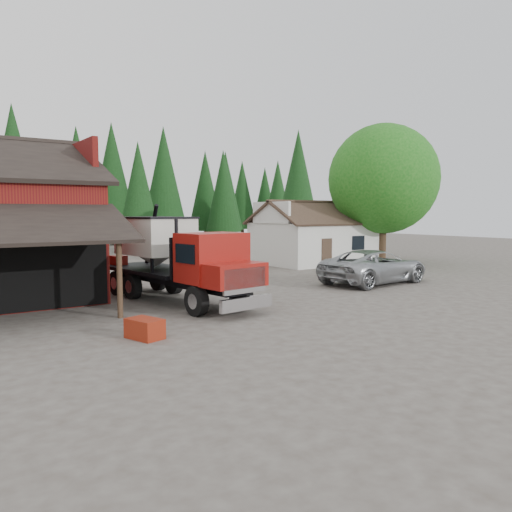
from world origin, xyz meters
TOP-DOWN VIEW (x-y plane):
  - ground at (0.00, 0.00)m, footprint 120.00×120.00m
  - farmhouse at (13.00, 13.00)m, footprint 8.60×6.42m
  - deciduous_tree at (17.01, 9.97)m, footprint 8.00×8.00m
  - conifer_backdrop at (0.00, 42.00)m, footprint 76.00×16.00m
  - near_pine_b at (6.00, 30.00)m, footprint 3.96×3.96m
  - near_pine_c at (22.00, 26.00)m, footprint 4.84×4.84m
  - near_pine_d at (-4.00, 34.00)m, footprint 5.28×5.28m
  - feed_truck at (-2.55, 3.98)m, footprint 3.61×9.41m
  - silver_car at (8.52, 3.00)m, footprint 6.66×3.49m
  - equip_box at (-6.00, -1.19)m, footprint 1.00×1.26m

SIDE VIEW (x-z plane):
  - ground at x=0.00m, z-range 0.00..0.00m
  - conifer_backdrop at x=0.00m, z-range -8.00..8.00m
  - equip_box at x=-6.00m, z-range 0.00..0.60m
  - silver_car at x=8.52m, z-range 0.00..1.79m
  - farmhouse at x=13.00m, z-range -0.66..3.99m
  - feed_truck at x=-2.55m, z-range -0.13..4.00m
  - near_pine_b at x=6.00m, z-range 0.69..11.09m
  - deciduous_tree at x=17.01m, z-range 0.81..11.01m
  - near_pine_c at x=22.00m, z-range 0.69..13.09m
  - near_pine_d at x=-4.00m, z-range 0.69..14.09m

